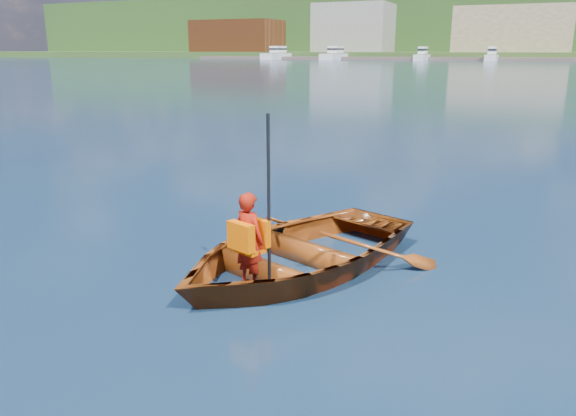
% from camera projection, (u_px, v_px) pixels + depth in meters
% --- Properties ---
extents(ground, '(600.00, 600.00, 0.00)m').
position_uv_depth(ground, '(283.00, 250.00, 7.56)').
color(ground, '#112142').
rests_on(ground, ground).
extents(rowboat, '(3.68, 4.30, 0.75)m').
position_uv_depth(rowboat, '(296.00, 251.00, 6.87)').
color(rowboat, brown).
rests_on(rowboat, ground).
extents(child_paddler, '(0.45, 0.43, 1.88)m').
position_uv_depth(child_paddler, '(250.00, 239.00, 6.02)').
color(child_paddler, '#9E1609').
rests_on(child_paddler, ground).
extents(shoreline, '(400.00, 140.00, 22.00)m').
position_uv_depth(shoreline, '(535.00, 29.00, 213.56)').
color(shoreline, '#394E22').
rests_on(shoreline, ground).
extents(dock, '(159.93, 14.30, 0.80)m').
position_uv_depth(dock, '(484.00, 59.00, 141.94)').
color(dock, brown).
rests_on(dock, ground).
extents(waterfront_buildings, '(202.00, 16.00, 14.00)m').
position_uv_depth(waterfront_buildings, '(501.00, 30.00, 154.04)').
color(waterfront_buildings, maroon).
rests_on(waterfront_buildings, ground).
extents(marina_yachts, '(143.84, 13.45, 4.03)m').
position_uv_depth(marina_yachts, '(501.00, 55.00, 135.92)').
color(marina_yachts, white).
rests_on(marina_yachts, ground).
extents(hillside_trees, '(306.27, 82.14, 26.62)m').
position_uv_depth(hillside_trees, '(482.00, 11.00, 214.96)').
color(hillside_trees, '#382314').
rests_on(hillside_trees, ground).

